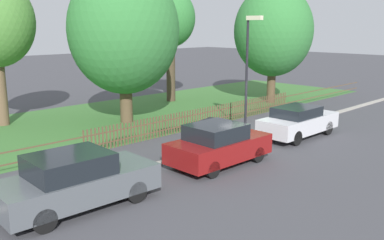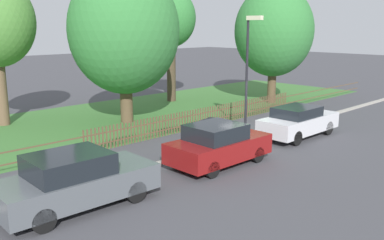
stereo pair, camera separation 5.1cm
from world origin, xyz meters
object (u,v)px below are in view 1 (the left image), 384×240
at_px(parked_car_silver_hatchback, 76,180).
at_px(street_lamp, 249,61).
at_px(tree_behind_motorcycle, 124,31).
at_px(parked_car_black_saloon, 219,145).
at_px(covered_motorcycle, 207,127).
at_px(parked_car_navy_estate, 298,121).
at_px(tree_mid_park, 170,20).
at_px(tree_far_left, 273,31).

bearing_deg(parked_car_silver_hatchback, street_lamp, 11.56).
xyz_separation_m(parked_car_silver_hatchback, tree_behind_motorcycle, (7.32, 7.82, 3.88)).
xyz_separation_m(parked_car_black_saloon, covered_motorcycle, (2.13, 2.59, -0.15)).
bearing_deg(parked_car_black_saloon, parked_car_navy_estate, 2.08).
distance_m(covered_motorcycle, tree_mid_park, 11.26).
bearing_deg(tree_mid_park, parked_car_navy_estate, -101.27).
xyz_separation_m(covered_motorcycle, tree_far_left, (9.80, 3.64, 3.96)).
xyz_separation_m(tree_behind_motorcycle, tree_mid_park, (5.89, 3.16, 0.61)).
relative_size(tree_mid_park, tree_far_left, 0.98).
height_order(tree_mid_park, street_lamp, tree_mid_park).
bearing_deg(covered_motorcycle, tree_mid_park, 57.04).
bearing_deg(covered_motorcycle, parked_car_navy_estate, -36.33).
distance_m(parked_car_black_saloon, parked_car_navy_estate, 5.47).
bearing_deg(tree_far_left, parked_car_black_saloon, -152.44).
relative_size(tree_mid_park, street_lamp, 1.36).
bearing_deg(parked_car_navy_estate, tree_mid_park, 79.02).
xyz_separation_m(parked_car_silver_hatchback, covered_motorcycle, (7.66, 2.37, -0.18)).
bearing_deg(covered_motorcycle, tree_far_left, 20.16).
bearing_deg(street_lamp, parked_car_silver_hatchback, -170.28).
distance_m(covered_motorcycle, tree_behind_motorcycle, 6.81).
relative_size(tree_behind_motorcycle, street_lamp, 1.48).
xyz_separation_m(covered_motorcycle, tree_mid_park, (5.54, 8.61, 4.67)).
bearing_deg(tree_far_left, covered_motorcycle, -159.63).
height_order(parked_car_navy_estate, covered_motorcycle, parked_car_navy_estate).
relative_size(tree_behind_motorcycle, tree_mid_park, 1.09).
xyz_separation_m(tree_far_left, street_lamp, (-7.98, -4.39, -1.18)).
height_order(tree_behind_motorcycle, tree_far_left, tree_behind_motorcycle).
height_order(covered_motorcycle, tree_behind_motorcycle, tree_behind_motorcycle).
bearing_deg(parked_car_silver_hatchback, tree_behind_motorcycle, 48.77).
distance_m(parked_car_black_saloon, tree_behind_motorcycle, 9.12).
bearing_deg(parked_car_black_saloon, street_lamp, 25.48).
distance_m(parked_car_silver_hatchback, parked_car_black_saloon, 5.54).
xyz_separation_m(parked_car_navy_estate, tree_behind_motorcycle, (-3.68, 7.89, 3.94)).
xyz_separation_m(parked_car_black_saloon, tree_far_left, (11.93, 6.23, 3.81)).
relative_size(parked_car_black_saloon, tree_behind_motorcycle, 0.50).
height_order(tree_mid_park, tree_far_left, tree_far_left).
bearing_deg(parked_car_silver_hatchback, parked_car_black_saloon, -0.42).
distance_m(parked_car_silver_hatchback, covered_motorcycle, 8.02).
bearing_deg(street_lamp, tree_behind_motorcycle, 109.28).
bearing_deg(parked_car_silver_hatchback, tree_far_left, 20.84).
xyz_separation_m(tree_behind_motorcycle, street_lamp, (2.17, -6.20, -1.29)).
xyz_separation_m(parked_car_silver_hatchback, street_lamp, (9.49, 1.62, 2.60)).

